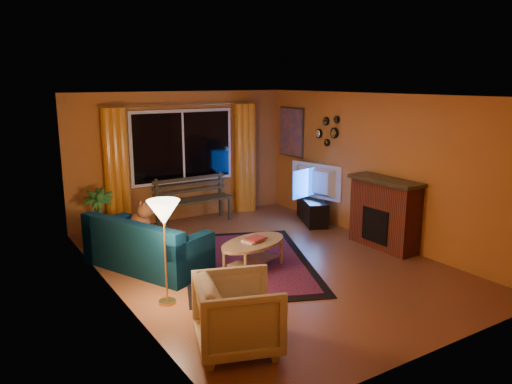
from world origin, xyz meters
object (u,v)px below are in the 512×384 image
sofa (147,243)px  coffee_table (253,255)px  armchair (238,311)px  floor_lamp (165,254)px  bench (194,212)px  tv_console (312,210)px

sofa → coffee_table: 1.57m
sofa → coffee_table: (1.29, -0.88, -0.17)m
armchair → floor_lamp: size_ratio=0.65×
bench → armchair: 4.73m
coffee_table → sofa: bearing=145.8°
armchair → coffee_table: (1.31, 1.81, -0.21)m
bench → coffee_table: size_ratio=1.32×
bench → sofa: bearing=-134.4°
bench → coffee_table: (-0.30, -2.63, -0.02)m
armchair → coffee_table: bearing=-16.8°
coffee_table → tv_console: (2.29, 1.49, 0.02)m
sofa → coffee_table: bearing=-58.1°
bench → floor_lamp: 3.56m
sofa → armchair: (-0.03, -2.69, 0.04)m
armchair → tv_console: size_ratio=0.76×
sofa → tv_console: 3.63m
bench → tv_console: (1.98, -1.14, 0.00)m
floor_lamp → coffee_table: size_ratio=1.12×
armchair → sofa: bearing=18.6°
sofa → coffee_table: size_ratio=1.64×
armchair → floor_lamp: bearing=27.3°
bench → sofa: sofa is taller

